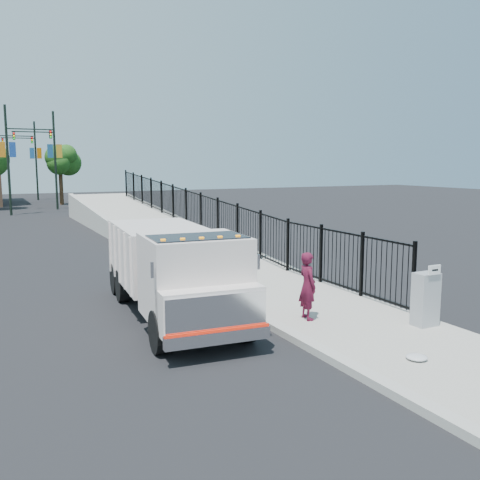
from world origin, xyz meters
name	(u,v)px	position (x,y,z in m)	size (l,w,h in m)	color
ground	(250,316)	(0.00, 0.00, 0.00)	(120.00, 120.00, 0.00)	black
sidewalk	(360,324)	(1.93, -2.00, 0.06)	(3.55, 12.00, 0.12)	#9E998E
curb	(292,335)	(0.00, -2.00, 0.08)	(0.30, 12.00, 0.16)	#ADAAA3
ramp	(148,235)	(2.12, 16.00, 0.00)	(3.95, 24.00, 1.70)	#9E998E
iron_fence	(201,225)	(3.55, 12.00, 0.90)	(0.10, 28.00, 1.80)	black
truck	(174,266)	(-1.78, 0.72, 1.33)	(2.74, 7.04, 2.36)	black
worker	(308,286)	(0.93, -1.21, 0.94)	(0.60, 0.39, 1.65)	#4F0F25
utility_cabinet	(425,299)	(3.10, -2.86, 0.75)	(0.55, 0.40, 1.25)	gray
arrow_sign	(434,270)	(3.10, -3.08, 1.48)	(0.35, 0.04, 0.22)	white
debris	(417,357)	(1.32, -4.43, 0.17)	(0.41, 0.41, 0.10)	silver
light_pole_0	(12,156)	(-3.50, 30.99, 4.36)	(3.77, 0.22, 8.00)	black
light_pole_1	(51,156)	(-0.34, 34.74, 4.36)	(3.78, 0.22, 8.00)	black
light_pole_2	(1,157)	(-3.73, 42.59, 4.36)	(3.77, 0.22, 8.00)	black
light_pole_3	(33,158)	(-0.58, 47.17, 4.36)	(3.78, 0.22, 8.00)	black
tree_1	(60,162)	(1.04, 39.81, 3.91)	(2.18, 2.18, 5.09)	#382314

